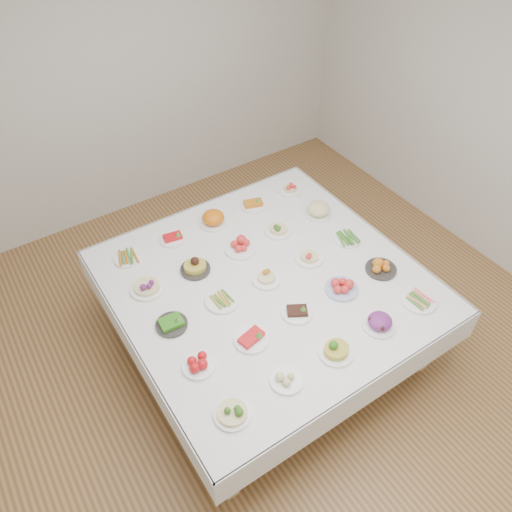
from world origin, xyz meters
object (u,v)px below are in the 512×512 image
dish_12 (266,276)px  dish_24 (290,188)px  display_table (267,286)px  dish_0 (232,410)px

dish_12 → dish_24: 1.13m
display_table → dish_12: (-0.01, -0.00, 0.12)m
dish_12 → dish_24: (0.80, 0.80, -0.00)m
dish_24 → display_table: bearing=-135.0°
display_table → dish_24: size_ratio=10.49×
dish_0 → dish_12: (0.78, 0.79, -0.01)m
dish_12 → dish_24: size_ratio=1.03×
display_table → dish_12: bearing=-162.2°
display_table → dish_0: size_ratio=9.92×
dish_12 → dish_24: bearing=44.8°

